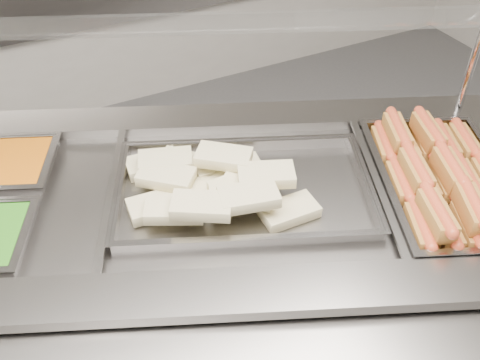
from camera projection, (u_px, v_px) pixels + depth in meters
name	position (u px, v px, depth m)	size (l,w,h in m)	color
steam_counter	(225.00, 289.00, 1.92)	(2.24, 1.63, 0.98)	gray
sneeze_guard	(216.00, 26.00, 1.51)	(1.78, 1.00, 0.48)	silver
pan_hotdogs	(442.00, 189.00, 1.65)	(0.58, 0.70, 0.11)	gray
pan_wraps	(244.00, 193.00, 1.62)	(0.85, 0.69, 0.08)	gray
pan_beans	(1.00, 173.00, 1.71)	(0.40, 0.37, 0.11)	gray
hotdogs_in_buns	(441.00, 177.00, 1.62)	(0.52, 0.64, 0.13)	brown
tortilla_wraps	(211.00, 183.00, 1.58)	(0.50, 0.48, 0.11)	#C6B785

